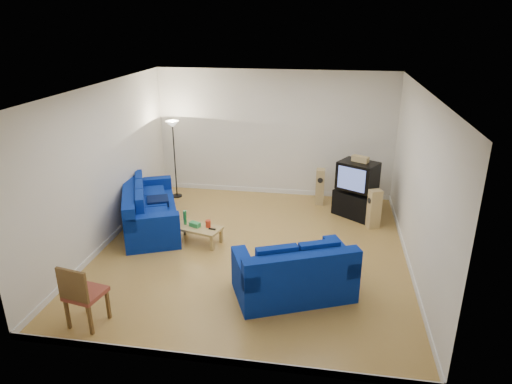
% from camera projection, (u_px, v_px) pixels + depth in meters
% --- Properties ---
extents(room, '(6.01, 6.51, 3.21)m').
position_uv_depth(room, '(253.00, 178.00, 8.59)').
color(room, olive).
rests_on(room, ground).
extents(sofa_three_seat, '(1.99, 2.73, 0.97)m').
position_uv_depth(sofa_three_seat, '(148.00, 212.00, 10.04)').
color(sofa_three_seat, navy).
rests_on(sofa_three_seat, ground).
extents(sofa_loveseat, '(2.17, 1.73, 0.95)m').
position_uv_depth(sofa_loveseat, '(295.00, 277.00, 7.53)').
color(sofa_loveseat, navy).
rests_on(sofa_loveseat, ground).
extents(coffee_table, '(1.06, 0.72, 0.35)m').
position_uv_depth(coffee_table, '(198.00, 229.00, 9.36)').
color(coffee_table, tan).
rests_on(coffee_table, ground).
extents(bottle, '(0.08, 0.08, 0.30)m').
position_uv_depth(bottle, '(185.00, 217.00, 9.41)').
color(bottle, '#197233').
rests_on(bottle, coffee_table).
extents(tissue_box, '(0.25, 0.20, 0.09)m').
position_uv_depth(tissue_box, '(195.00, 224.00, 9.34)').
color(tissue_box, green).
rests_on(tissue_box, coffee_table).
extents(red_canister, '(0.12, 0.12, 0.15)m').
position_uv_depth(red_canister, '(208.00, 224.00, 9.31)').
color(red_canister, red).
rests_on(red_canister, coffee_table).
extents(remote, '(0.15, 0.07, 0.02)m').
position_uv_depth(remote, '(212.00, 229.00, 9.22)').
color(remote, black).
rests_on(remote, coffee_table).
extents(tv_stand, '(1.10, 1.01, 0.59)m').
position_uv_depth(tv_stand, '(355.00, 204.00, 10.62)').
color(tv_stand, black).
rests_on(tv_stand, ground).
extents(av_receiver, '(0.44, 0.39, 0.09)m').
position_uv_depth(av_receiver, '(357.00, 191.00, 10.51)').
color(av_receiver, black).
rests_on(av_receiver, tv_stand).
extents(television, '(1.02, 0.93, 0.64)m').
position_uv_depth(television, '(358.00, 176.00, 10.37)').
color(television, black).
rests_on(television, av_receiver).
extents(centre_speaker, '(0.40, 0.32, 0.13)m').
position_uv_depth(centre_speaker, '(360.00, 159.00, 10.26)').
color(centre_speaker, tan).
rests_on(centre_speaker, television).
extents(speaker_left, '(0.21, 0.28, 0.90)m').
position_uv_depth(speaker_left, '(320.00, 187.00, 11.28)').
color(speaker_left, tan).
rests_on(speaker_left, ground).
extents(speaker_right, '(0.32, 0.29, 0.88)m').
position_uv_depth(speaker_right, '(374.00, 209.00, 9.99)').
color(speaker_right, tan).
rests_on(speaker_right, ground).
extents(floor_lamp, '(0.34, 0.34, 1.99)m').
position_uv_depth(floor_lamp, '(173.00, 135.00, 11.31)').
color(floor_lamp, black).
rests_on(floor_lamp, ground).
extents(dining_chair, '(0.59, 0.59, 1.05)m').
position_uv_depth(dining_chair, '(82.00, 293.00, 6.69)').
color(dining_chair, brown).
rests_on(dining_chair, ground).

